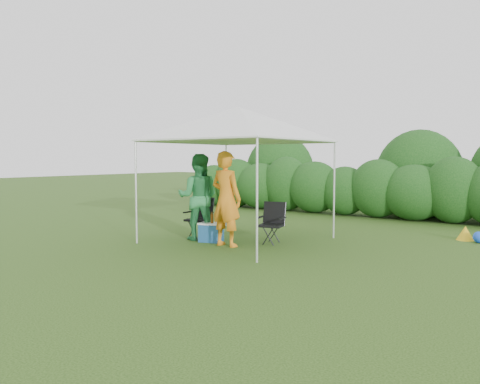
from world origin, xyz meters
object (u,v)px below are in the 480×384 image
Objects in this scene: chair_left at (201,215)px; man at (226,199)px; cooler at (211,232)px; canopy at (238,124)px; woman at (198,197)px; chair_right at (272,220)px.

chair_left is 0.47× the size of man.
man is at bearing -36.75° from cooler.
man is at bearing -74.58° from canopy.
canopy is 1.77m from woman.
chair_left is at bearing 177.30° from chair_right.
chair_right is at bearing 169.24° from woman.
man is at bearing -28.06° from chair_left.
chair_left is 0.71m from cooler.
woman is 3.29× the size of cooler.
chair_left reaches higher than cooler.
cooler is at bearing -163.86° from chair_right.
chair_right is at bearing -121.64° from man.
woman is 0.82m from cooler.
chair_right is 0.46× the size of woman.
woman is at bearing 156.40° from cooler.
woman is at bearing -60.94° from chair_left.
woman reaches higher than chair_right.
chair_right reaches higher than cooler.
canopy reaches higher than chair_right.
canopy reaches higher than man.
cooler is (-0.38, -0.45, -2.26)m from canopy.
canopy is 3.66× the size of chair_right.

